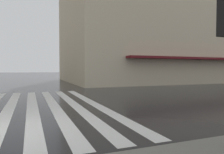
{
  "coord_description": "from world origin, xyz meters",
  "views": [
    {
      "loc": [
        -6.88,
        -0.72,
        1.82
      ],
      "look_at": [
        6.17,
        -5.78,
        1.28
      ],
      "focal_mm": 34.01,
      "sensor_mm": 36.0,
      "label": 1
    }
  ],
  "objects": [
    {
      "name": "haussmann_block_corner",
      "position": [
        21.53,
        -19.54,
        12.26
      ],
      "size": [
        19.28,
        28.08,
        25.05
      ],
      "color": "beige",
      "rests_on": "ground_plane"
    },
    {
      "name": "zebra_crossing",
      "position": [
        4.0,
        -1.3,
        0.0
      ],
      "size": [
        13.0,
        5.5,
        0.01
      ],
      "color": "silver",
      "rests_on": "ground_plane"
    },
    {
      "name": "ground_plane",
      "position": [
        0.0,
        0.0,
        0.0
      ],
      "size": [
        220.0,
        220.0,
        0.0
      ],
      "primitive_type": "plane",
      "color": "black"
    }
  ]
}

